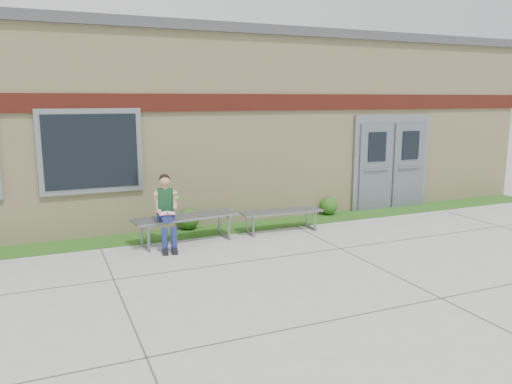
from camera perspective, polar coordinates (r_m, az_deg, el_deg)
name	(u,v)px	position (r m, az deg, el deg)	size (l,w,h in m)	color
ground	(305,264)	(8.33, 5.66, -8.19)	(80.00, 80.00, 0.00)	#9E9E99
grass_strip	(246,227)	(10.58, -1.17, -3.99)	(16.00, 0.80, 0.02)	#1C4B14
school_building	(197,121)	(13.44, -6.72, 8.10)	(16.20, 6.22, 4.20)	beige
bench_left	(186,222)	(9.48, -8.02, -3.42)	(2.02, 0.74, 0.51)	slate
bench_right	(281,215)	(10.18, 2.91, -2.68)	(1.71, 0.56, 0.44)	slate
girl	(166,209)	(9.12, -10.22, -1.90)	(0.45, 0.78, 1.34)	#161655
shrub_mid	(188,219)	(10.38, -7.73, -3.07)	(0.43, 0.43, 0.43)	#1C4B14
shrub_east	(329,206)	(11.71, 8.31, -1.58)	(0.41, 0.41, 0.41)	#1C4B14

